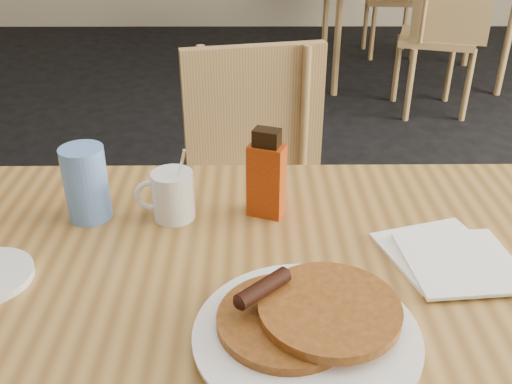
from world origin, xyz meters
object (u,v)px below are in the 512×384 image
Objects in this scene: chair_main_far at (254,180)px; coffee_mug at (172,194)px; chair_neighbor_near at (444,24)px; syrup_bottle at (266,176)px; blue_tumbler at (86,183)px; main_table at (259,305)px; pancake_plate at (306,328)px.

coffee_mug is at bearing -117.77° from chair_main_far.
chair_neighbor_near is 2.67m from syrup_bottle.
syrup_bottle is 1.22× the size of blue_tumbler.
syrup_bottle is (0.02, -0.54, 0.29)m from chair_main_far.
chair_main_far is at bearing 90.46° from main_table.
pancake_plate is at bearing -97.76° from chair_main_far.
coffee_mug is at bearing -156.11° from syrup_bottle.
syrup_bottle is (0.02, 0.22, 0.12)m from main_table.
blue_tumbler reaches higher than main_table.
chair_main_far reaches higher than blue_tumbler.
pancake_plate is at bearing -77.51° from coffee_mug.
syrup_bottle is at bearing -18.21° from coffee_mug.
coffee_mug is 0.84× the size of syrup_bottle.
main_table is 2.86m from chair_neighbor_near.
blue_tumbler is at bearing 157.07° from coffee_mug.
chair_main_far is 0.96× the size of chair_neighbor_near.
main_table is 9.41× the size of blue_tumbler.
main_table is at bearing -73.97° from syrup_bottle.
chair_neighbor_near reaches higher than blue_tumbler.
coffee_mug is at bearing -0.98° from blue_tumbler.
pancake_plate is at bearing -40.93° from blue_tumbler.
chair_main_far is 0.61m from syrup_bottle.
coffee_mug is (-0.22, 0.32, 0.03)m from pancake_plate.
syrup_bottle is (-0.05, 0.33, 0.06)m from pancake_plate.
pancake_plate is at bearing -94.17° from chair_neighbor_near.
syrup_bottle is (-1.08, -2.43, 0.26)m from chair_neighbor_near.
main_table is 1.45× the size of chair_main_far.
syrup_bottle reaches higher than coffee_mug.
blue_tumbler reaches higher than pancake_plate.
chair_main_far reaches higher than pancake_plate.
coffee_mug is (-1.25, -2.44, 0.23)m from chair_neighbor_near.
syrup_bottle is at bearing -100.03° from chair_main_far.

